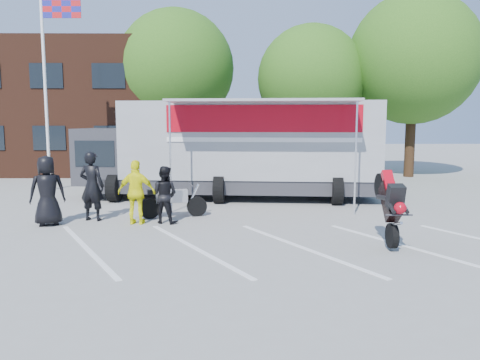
{
  "coord_description": "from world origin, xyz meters",
  "views": [
    {
      "loc": [
        1.09,
        -9.14,
        2.79
      ],
      "look_at": [
        1.23,
        2.8,
        1.3
      ],
      "focal_mm": 35.0,
      "sensor_mm": 36.0,
      "label": 1
    }
  ],
  "objects_px": {
    "spectator_leather_b": "(92,186)",
    "spectator_hivis": "(137,192)",
    "transporter_truck": "(236,198)",
    "stunt_bike_rider": "(382,243)",
    "tree_left": "(176,69)",
    "tree_mid": "(311,79)",
    "flagpole": "(51,65)",
    "parked_motorcycle": "(174,217)",
    "spectator_leather_c": "(164,195)",
    "tree_right": "(414,59)",
    "spectator_leather_a": "(47,191)"
  },
  "relations": [
    {
      "from": "spectator_leather_b",
      "to": "spectator_hivis",
      "type": "height_order",
      "value": "spectator_leather_b"
    },
    {
      "from": "transporter_truck",
      "to": "stunt_bike_rider",
      "type": "xyz_separation_m",
      "value": [
        3.34,
        -6.43,
        0.0
      ]
    },
    {
      "from": "tree_left",
      "to": "tree_mid",
      "type": "distance_m",
      "value": 7.1
    },
    {
      "from": "flagpole",
      "to": "spectator_hivis",
      "type": "distance_m",
      "value": 9.04
    },
    {
      "from": "tree_left",
      "to": "parked_motorcycle",
      "type": "relative_size",
      "value": 4.29
    },
    {
      "from": "spectator_leather_b",
      "to": "stunt_bike_rider",
      "type": "bearing_deg",
      "value": 173.38
    },
    {
      "from": "stunt_bike_rider",
      "to": "spectator_leather_c",
      "type": "xyz_separation_m",
      "value": [
        -5.35,
        2.28,
        0.79
      ]
    },
    {
      "from": "flagpole",
      "to": "spectator_hivis",
      "type": "bearing_deg",
      "value": -54.42
    },
    {
      "from": "spectator_hivis",
      "to": "tree_mid",
      "type": "bearing_deg",
      "value": -114.8
    },
    {
      "from": "tree_right",
      "to": "transporter_truck",
      "type": "relative_size",
      "value": 0.83
    },
    {
      "from": "spectator_leather_a",
      "to": "tree_right",
      "type": "bearing_deg",
      "value": -165.75
    },
    {
      "from": "spectator_leather_b",
      "to": "spectator_leather_c",
      "type": "xyz_separation_m",
      "value": [
        2.09,
        -0.36,
        -0.19
      ]
    },
    {
      "from": "tree_left",
      "to": "transporter_truck",
      "type": "height_order",
      "value": "tree_left"
    },
    {
      "from": "parked_motorcycle",
      "to": "tree_right",
      "type": "bearing_deg",
      "value": -60.89
    },
    {
      "from": "spectator_leather_c",
      "to": "tree_mid",
      "type": "bearing_deg",
      "value": -99.8
    },
    {
      "from": "spectator_leather_a",
      "to": "transporter_truck",
      "type": "bearing_deg",
      "value": -163.53
    },
    {
      "from": "transporter_truck",
      "to": "spectator_hivis",
      "type": "xyz_separation_m",
      "value": [
        -2.74,
        -4.29,
        0.88
      ]
    },
    {
      "from": "tree_left",
      "to": "spectator_hivis",
      "type": "bearing_deg",
      "value": -88.08
    },
    {
      "from": "parked_motorcycle",
      "to": "spectator_leather_b",
      "type": "xyz_separation_m",
      "value": [
        -2.24,
        -0.39,
        0.99
      ]
    },
    {
      "from": "stunt_bike_rider",
      "to": "spectator_leather_c",
      "type": "height_order",
      "value": "spectator_leather_c"
    },
    {
      "from": "tree_right",
      "to": "transporter_truck",
      "type": "xyz_separation_m",
      "value": [
        -8.84,
        -6.73,
        -5.88
      ]
    },
    {
      "from": "tree_mid",
      "to": "spectator_leather_b",
      "type": "xyz_separation_m",
      "value": [
        -7.94,
        -11.02,
        -3.96
      ]
    },
    {
      "from": "flagpole",
      "to": "spectator_leather_b",
      "type": "xyz_separation_m",
      "value": [
        3.3,
        -6.02,
        -4.07
      ]
    },
    {
      "from": "tree_left",
      "to": "spectator_leather_a",
      "type": "relative_size",
      "value": 4.55
    },
    {
      "from": "spectator_hivis",
      "to": "flagpole",
      "type": "bearing_deg",
      "value": -49.48
    },
    {
      "from": "spectator_leather_c",
      "to": "tree_right",
      "type": "bearing_deg",
      "value": -117.51
    },
    {
      "from": "spectator_leather_c",
      "to": "spectator_hivis",
      "type": "height_order",
      "value": "spectator_hivis"
    },
    {
      "from": "spectator_leather_a",
      "to": "parked_motorcycle",
      "type": "bearing_deg",
      "value": 172.96
    },
    {
      "from": "tree_right",
      "to": "spectator_hivis",
      "type": "distance_m",
      "value": 16.75
    },
    {
      "from": "transporter_truck",
      "to": "flagpole",
      "type": "bearing_deg",
      "value": 168.32
    },
    {
      "from": "transporter_truck",
      "to": "stunt_bike_rider",
      "type": "height_order",
      "value": "transporter_truck"
    },
    {
      "from": "stunt_bike_rider",
      "to": "spectator_hivis",
      "type": "height_order",
      "value": "spectator_hivis"
    },
    {
      "from": "tree_right",
      "to": "spectator_leather_c",
      "type": "xyz_separation_m",
      "value": [
        -10.85,
        -10.88,
        -5.08
      ]
    },
    {
      "from": "parked_motorcycle",
      "to": "spectator_leather_b",
      "type": "bearing_deg",
      "value": 85.55
    },
    {
      "from": "spectator_leather_c",
      "to": "spectator_hivis",
      "type": "relative_size",
      "value": 0.9
    },
    {
      "from": "transporter_truck",
      "to": "spectator_leather_b",
      "type": "distance_m",
      "value": 5.67
    },
    {
      "from": "flagpole",
      "to": "spectator_leather_a",
      "type": "relative_size",
      "value": 4.22
    },
    {
      "from": "spectator_hivis",
      "to": "tree_left",
      "type": "bearing_deg",
      "value": -83.14
    },
    {
      "from": "spectator_hivis",
      "to": "transporter_truck",
      "type": "bearing_deg",
      "value": -117.65
    },
    {
      "from": "tree_left",
      "to": "tree_right",
      "type": "xyz_separation_m",
      "value": [
        12.0,
        -1.5,
        0.31
      ]
    },
    {
      "from": "flagpole",
      "to": "spectator_leather_c",
      "type": "bearing_deg",
      "value": -49.79
    },
    {
      "from": "transporter_truck",
      "to": "parked_motorcycle",
      "type": "distance_m",
      "value": 3.88
    },
    {
      "from": "flagpole",
      "to": "tree_mid",
      "type": "bearing_deg",
      "value": 23.97
    },
    {
      "from": "flagpole",
      "to": "tree_left",
      "type": "height_order",
      "value": "tree_left"
    },
    {
      "from": "tree_mid",
      "to": "spectator_hivis",
      "type": "height_order",
      "value": "tree_mid"
    },
    {
      "from": "tree_right",
      "to": "spectator_leather_a",
      "type": "xyz_separation_m",
      "value": [
        -13.95,
        -11.15,
        -4.93
      ]
    },
    {
      "from": "tree_left",
      "to": "tree_mid",
      "type": "height_order",
      "value": "tree_left"
    },
    {
      "from": "transporter_truck",
      "to": "spectator_leather_c",
      "type": "distance_m",
      "value": 4.68
    },
    {
      "from": "flagpole",
      "to": "stunt_bike_rider",
      "type": "bearing_deg",
      "value": -38.87
    },
    {
      "from": "tree_mid",
      "to": "transporter_truck",
      "type": "height_order",
      "value": "tree_mid"
    }
  ]
}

